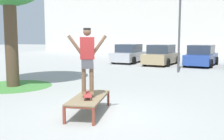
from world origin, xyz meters
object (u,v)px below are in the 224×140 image
car_silver (129,54)px  car_tan (162,55)px  car_blue (201,56)px  light_post (180,5)px  skater (87,56)px  skate_box (89,98)px  skateboard (88,95)px

car_silver → car_tan: bearing=-12.8°
car_silver → car_tan: 2.87m
car_tan → car_blue: size_ratio=1.00×
light_post → car_silver: bearing=135.4°
car_tan → car_blue: same height
skater → car_tan: (-1.34, 13.67, -0.84)m
skater → car_blue: bearing=84.0°
skate_box → skateboard: skateboard is taller
skater → car_silver: bearing=106.1°
car_blue → light_post: size_ratio=0.74×
skater → car_tan: skater is taller
skater → skate_box: bearing=104.0°
skateboard → car_blue: bearing=84.0°
skateboard → car_tan: (-1.34, 13.67, 0.15)m
skater → car_tan: bearing=95.6°
skateboard → car_blue: car_blue is taller
skateboard → car_silver: size_ratio=0.19×
car_tan → car_blue: bearing=7.5°
skateboard → car_blue: 14.12m
car_tan → skater: bearing=-84.4°
skate_box → skater: bearing=-76.0°
car_silver → light_post: (4.75, -4.69, 3.13)m
skateboard → light_post: size_ratio=0.14×
car_tan → light_post: 5.48m
car_silver → car_blue: size_ratio=0.98×
car_blue → skateboard: bearing=-96.0°
car_blue → light_post: 5.48m
car_silver → car_tan: (2.80, -0.64, 0.00)m
car_silver → light_post: size_ratio=0.73×
skate_box → skateboard: bearing=-75.7°
skate_box → car_tan: car_tan is taller
car_blue → skater: bearing=-96.0°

